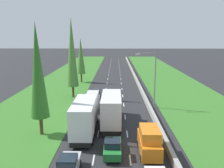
{
  "coord_description": "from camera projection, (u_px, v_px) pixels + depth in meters",
  "views": [
    {
      "loc": [
        0.32,
        0.64,
        11.62
      ],
      "look_at": [
        -0.43,
        50.83,
        1.16
      ],
      "focal_mm": 37.7,
      "sensor_mm": 36.0,
      "label": 1
    }
  ],
  "objects": [
    {
      "name": "green_hatchback_centre_lane",
      "position": [
        112.0,
        147.0,
        23.01
      ],
      "size": [
        1.74,
        3.9,
        1.72
      ],
      "color": "#237A33",
      "rests_on": "ground"
    },
    {
      "name": "poplar_tree_fourth",
      "position": [
        81.0,
        56.0,
        57.78
      ],
      "size": [
        2.07,
        2.07,
        11.0
      ],
      "color": "#4C3823",
      "rests_on": "ground"
    },
    {
      "name": "white_box_truck_centre_lane",
      "position": [
        111.0,
        108.0,
        30.84
      ],
      "size": [
        2.46,
        9.4,
        4.18
      ],
      "color": "black",
      "rests_on": "ground"
    },
    {
      "name": "median_barrier",
      "position": [
        136.0,
        80.0,
        60.31
      ],
      "size": [
        0.44,
        120.0,
        0.85
      ],
      "primitive_type": "cube",
      "color": "#9E9B93",
      "rests_on": "ground"
    },
    {
      "name": "grass_verge_left",
      "position": [
        65.0,
        81.0,
        60.66
      ],
      "size": [
        14.0,
        140.0,
        0.04
      ],
      "primitive_type": "cube",
      "color": "#387528",
      "rests_on": "ground"
    },
    {
      "name": "street_light_mast",
      "position": [
        153.0,
        76.0,
        37.31
      ],
      "size": [
        3.2,
        0.28,
        9.0
      ],
      "color": "gray",
      "rests_on": "ground"
    },
    {
      "name": "white_van_left_lane",
      "position": [
        93.0,
        101.0,
        37.34
      ],
      "size": [
        1.96,
        4.9,
        2.82
      ],
      "color": "white",
      "rests_on": "ground"
    },
    {
      "name": "white_box_truck_left_lane",
      "position": [
        85.0,
        116.0,
        27.99
      ],
      "size": [
        2.46,
        9.4,
        4.18
      ],
      "color": "black",
      "rests_on": "ground"
    },
    {
      "name": "lane_markings",
      "position": [
        114.0,
        81.0,
        60.48
      ],
      "size": [
        3.64,
        116.0,
        0.01
      ],
      "color": "white",
      "rests_on": "ground"
    },
    {
      "name": "orange_van_right_lane",
      "position": [
        149.0,
        141.0,
        23.11
      ],
      "size": [
        1.96,
        4.9,
        2.82
      ],
      "color": "orange",
      "rests_on": "ground"
    },
    {
      "name": "ground_plane",
      "position": [
        114.0,
        81.0,
        60.48
      ],
      "size": [
        300.0,
        300.0,
        0.0
      ],
      "primitive_type": "plane",
      "color": "#28282B",
      "rests_on": "ground"
    },
    {
      "name": "silver_hatchback_left_lane",
      "position": [
        68.0,
        165.0,
        19.83
      ],
      "size": [
        1.74,
        3.9,
        1.72
      ],
      "color": "silver",
      "rests_on": "ground"
    },
    {
      "name": "poplar_tree_third",
      "position": [
        72.0,
        52.0,
        43.12
      ],
      "size": [
        2.17,
        2.17,
        14.91
      ],
      "color": "#4C3823",
      "rests_on": "ground"
    },
    {
      "name": "grass_verge_right",
      "position": [
        170.0,
        81.0,
        60.26
      ],
      "size": [
        14.0,
        140.0,
        0.04
      ],
      "primitive_type": "cube",
      "color": "#387528",
      "rests_on": "ground"
    },
    {
      "name": "poplar_tree_second",
      "position": [
        38.0,
        71.0,
        26.55
      ],
      "size": [
        2.13,
        2.13,
        13.13
      ],
      "color": "#4C3823",
      "rests_on": "ground"
    },
    {
      "name": "black_hatchback_left_lane",
      "position": [
        95.0,
        93.0,
        44.35
      ],
      "size": [
        1.74,
        3.9,
        1.72
      ],
      "color": "black",
      "rests_on": "ground"
    }
  ]
}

